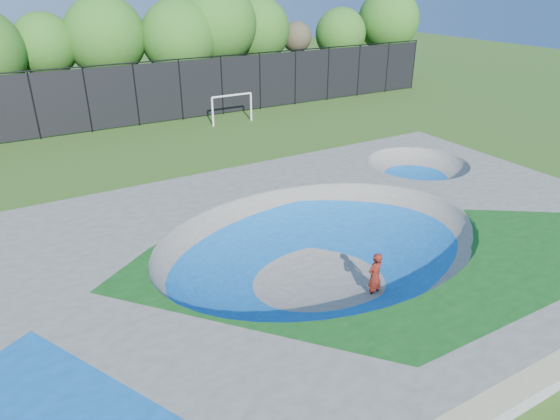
{
  "coord_description": "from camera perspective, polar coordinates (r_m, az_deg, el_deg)",
  "views": [
    {
      "loc": [
        -8.14,
        -11.32,
        8.86
      ],
      "look_at": [
        0.2,
        3.0,
        1.1
      ],
      "focal_mm": 32.0,
      "sensor_mm": 36.0,
      "label": 1
    }
  ],
  "objects": [
    {
      "name": "skateboard",
      "position": [
        15.68,
        10.56,
        -9.7
      ],
      "size": [
        0.8,
        0.28,
        0.05
      ],
      "primitive_type": "cube",
      "rotation": [
        0.0,
        0.0,
        0.08
      ],
      "color": "black",
      "rests_on": "ground"
    },
    {
      "name": "fence",
      "position": [
        34.01,
        -16.15,
        12.66
      ],
      "size": [
        48.09,
        0.09,
        4.04
      ],
      "color": "black",
      "rests_on": "ground"
    },
    {
      "name": "skater",
      "position": [
        15.27,
        10.77,
        -7.41
      ],
      "size": [
        0.61,
        0.45,
        1.53
      ],
      "primitive_type": "imported",
      "rotation": [
        0.0,
        0.0,
        3.31
      ],
      "color": "red",
      "rests_on": "ground"
    },
    {
      "name": "soccer_goal",
      "position": [
        33.62,
        -5.51,
        12.03
      ],
      "size": [
        2.91,
        0.12,
        1.92
      ],
      "color": "white",
      "rests_on": "ground"
    },
    {
      "name": "ground",
      "position": [
        16.52,
        4.68,
        -7.44
      ],
      "size": [
        120.0,
        120.0,
        0.0
      ],
      "primitive_type": "plane",
      "color": "#305617",
      "rests_on": "ground"
    },
    {
      "name": "skate_deck",
      "position": [
        16.13,
        4.77,
        -5.19
      ],
      "size": [
        22.0,
        14.0,
        1.5
      ],
      "primitive_type": "cube",
      "color": "gray",
      "rests_on": "ground"
    },
    {
      "name": "treeline",
      "position": [
        38.46,
        -16.57,
        18.26
      ],
      "size": [
        53.77,
        7.2,
        8.69
      ],
      "color": "#473623",
      "rests_on": "ground"
    }
  ]
}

